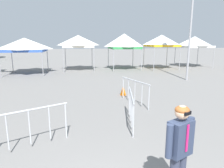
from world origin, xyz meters
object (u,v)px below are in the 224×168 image
at_px(canopy_tent_behind_left, 162,41).
at_px(crowd_barrier_near_person, 135,87).
at_px(crowd_barrier_by_lift, 29,121).
at_px(canopy_tent_center, 195,42).
at_px(traffic_cone_lot_center, 123,90).
at_px(crowd_barrier_mid_lot, 131,103).
at_px(canopy_tent_behind_right, 78,41).
at_px(light_pole_opposite_side, 192,10).
at_px(canopy_tent_right_of_center, 25,45).
at_px(person_foreground, 179,148).
at_px(canopy_tent_far_right, 124,41).

xyz_separation_m(canopy_tent_behind_left, crowd_barrier_near_person, (-5.74, -10.83, -2.01)).
bearing_deg(crowd_barrier_by_lift, canopy_tent_behind_left, 56.11).
relative_size(canopy_tent_behind_left, crowd_barrier_near_person, 1.67).
bearing_deg(canopy_tent_behind_left, crowd_barrier_near_person, -117.91).
distance_m(canopy_tent_center, crowd_barrier_by_lift, 20.33).
xyz_separation_m(canopy_tent_center, traffic_cone_lot_center, (-10.00, -10.22, -2.38)).
xyz_separation_m(canopy_tent_center, crowd_barrier_mid_lot, (-10.55, -13.93, -1.89)).
distance_m(canopy_tent_behind_right, canopy_tent_behind_left, 8.13).
height_order(light_pole_opposite_side, crowd_barrier_mid_lot, light_pole_opposite_side).
height_order(canopy_tent_right_of_center, crowd_barrier_by_lift, canopy_tent_right_of_center).
relative_size(canopy_tent_behind_right, light_pole_opposite_side, 0.39).
xyz_separation_m(person_foreground, crowd_barrier_mid_lot, (0.09, 3.46, -0.28)).
bearing_deg(crowd_barrier_mid_lot, canopy_tent_far_right, 78.29).
bearing_deg(crowd_barrier_near_person, light_pole_opposite_side, 42.61).
bearing_deg(canopy_tent_behind_right, crowd_barrier_mid_lot, -82.95).
distance_m(light_pole_opposite_side, crowd_barrier_by_lift, 12.77).
relative_size(canopy_tent_right_of_center, canopy_tent_behind_left, 0.99).
bearing_deg(person_foreground, canopy_tent_right_of_center, 111.34).
bearing_deg(crowd_barrier_near_person, person_foreground, -98.40).
bearing_deg(canopy_tent_center, person_foreground, -121.46).
height_order(canopy_tent_behind_right, canopy_tent_far_right, canopy_tent_far_right).
bearing_deg(traffic_cone_lot_center, canopy_tent_right_of_center, 129.09).
bearing_deg(canopy_tent_far_right, crowd_barrier_by_lift, -111.86).
bearing_deg(canopy_tent_center, canopy_tent_behind_left, -167.56).
bearing_deg(traffic_cone_lot_center, crowd_barrier_near_person, -82.46).
distance_m(canopy_tent_center, crowd_barrier_near_person, 15.40).
distance_m(person_foreground, light_pole_opposite_side, 12.67).
bearing_deg(canopy_tent_center, crowd_barrier_mid_lot, -127.14).
relative_size(crowd_barrier_by_lift, traffic_cone_lot_center, 3.69).
bearing_deg(canopy_tent_behind_left, canopy_tent_right_of_center, -174.63).
xyz_separation_m(light_pole_opposite_side, crowd_barrier_by_lift, (-8.99, -8.12, -4.02)).
distance_m(canopy_tent_center, crowd_barrier_mid_lot, 17.57).
bearing_deg(person_foreground, light_pole_opposite_side, 59.90).
relative_size(person_foreground, traffic_cone_lot_center, 3.44).
xyz_separation_m(canopy_tent_right_of_center, light_pole_opposite_side, (12.05, -4.84, 2.33)).
xyz_separation_m(canopy_tent_right_of_center, traffic_cone_lot_center, (6.62, -8.14, -2.19)).
distance_m(person_foreground, crowd_barrier_mid_lot, 3.47).
bearing_deg(crowd_barrier_mid_lot, canopy_tent_behind_right, 97.05).
distance_m(crowd_barrier_near_person, traffic_cone_lot_center, 1.60).
xyz_separation_m(canopy_tent_far_right, light_pole_opposite_side, (3.24, -6.22, 2.06)).
relative_size(crowd_barrier_mid_lot, traffic_cone_lot_center, 4.00).
distance_m(canopy_tent_right_of_center, canopy_tent_behind_right, 4.65).
bearing_deg(crowd_barrier_by_lift, canopy_tent_far_right, 68.14).
bearing_deg(light_pole_opposite_side, traffic_cone_lot_center, -148.67).
relative_size(canopy_tent_right_of_center, person_foreground, 1.85).
xyz_separation_m(canopy_tent_far_right, person_foreground, (-2.83, -16.69, -1.69)).
distance_m(canopy_tent_far_right, crowd_barrier_by_lift, 15.58).
xyz_separation_m(canopy_tent_behind_right, canopy_tent_center, (12.19, 0.66, -0.07)).
height_order(person_foreground, crowd_barrier_near_person, person_foreground).
xyz_separation_m(canopy_tent_center, crowd_barrier_by_lift, (-13.56, -15.03, -1.89)).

